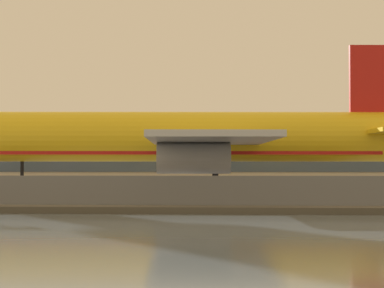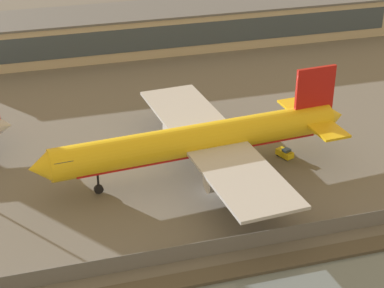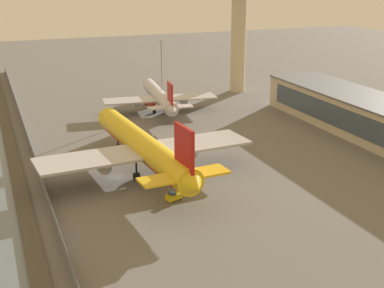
# 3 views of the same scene
# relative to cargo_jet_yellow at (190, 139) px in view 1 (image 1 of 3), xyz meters

# --- Properties ---
(ground_plane) EXTENTS (500.00, 500.00, 0.00)m
(ground_plane) POSITION_rel_cargo_jet_yellow_xyz_m (-0.07, -6.24, -6.38)
(ground_plane) COLOR #66635E
(shoreline_seawall) EXTENTS (320.00, 3.00, 0.50)m
(shoreline_seawall) POSITION_rel_cargo_jet_yellow_xyz_m (-0.07, -26.74, -6.13)
(shoreline_seawall) COLOR #474238
(shoreline_seawall) RESTS_ON ground
(perimeter_fence) EXTENTS (280.00, 0.10, 2.65)m
(perimeter_fence) POSITION_rel_cargo_jet_yellow_xyz_m (-0.07, -22.24, -5.06)
(perimeter_fence) COLOR slate
(perimeter_fence) RESTS_ON ground
(cargo_jet_yellow) EXTENTS (56.36, 48.39, 16.71)m
(cargo_jet_yellow) POSITION_rel_cargo_jet_yellow_xyz_m (0.00, 0.00, 0.00)
(cargo_jet_yellow) COLOR yellow
(cargo_jet_yellow) RESTS_ON ground
(baggage_tug) EXTENTS (2.61, 3.56, 1.80)m
(baggage_tug) POSITION_rel_cargo_jet_yellow_xyz_m (15.99, 1.31, -5.57)
(baggage_tug) COLOR yellow
(baggage_tug) RESTS_ON ground
(terminal_building) EXTENTS (119.33, 17.79, 10.23)m
(terminal_building) POSITION_rel_cargo_jet_yellow_xyz_m (14.16, 65.81, -1.25)
(terminal_building) COLOR #BCB299
(terminal_building) RESTS_ON ground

